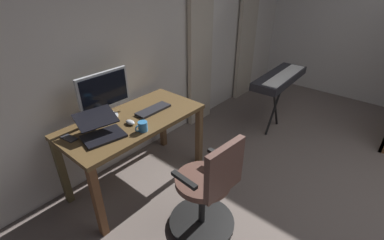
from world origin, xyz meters
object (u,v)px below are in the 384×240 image
object	(u,v)px
mug_coffee	(143,126)
piano_keyboard	(280,79)
office_chair	(208,191)
laptop	(101,130)
desk	(134,128)
computer_monitor	(104,92)
computer_mouse	(130,122)
cell_phone_face_up	(69,138)
computer_keyboard	(153,110)

from	to	relation	value
mug_coffee	piano_keyboard	bearing A→B (deg)	169.65
office_chair	laptop	distance (m)	1.00
office_chair	laptop	xyz separation A→B (m)	(0.32, -0.88, 0.36)
desk	laptop	bearing A→B (deg)	4.41
mug_coffee	laptop	bearing A→B (deg)	-37.78
office_chair	computer_monitor	size ratio (longest dim) A/B	1.85
computer_mouse	cell_phone_face_up	bearing A→B (deg)	-22.27
office_chair	computer_monitor	bearing A→B (deg)	99.08
computer_keyboard	laptop	distance (m)	0.58
piano_keyboard	laptop	bearing A→B (deg)	-16.63
desk	computer_keyboard	distance (m)	0.26
computer_mouse	piano_keyboard	xyz separation A→B (m)	(-1.93, 0.53, -0.02)
office_chair	cell_phone_face_up	size ratio (longest dim) A/B	6.42
computer_keyboard	computer_mouse	xyz separation A→B (m)	(0.31, 0.03, 0.01)
computer_keyboard	computer_mouse	world-z (taller)	computer_mouse
computer_mouse	mug_coffee	size ratio (longest dim) A/B	0.81
mug_coffee	piano_keyboard	size ratio (longest dim) A/B	0.12
desk	piano_keyboard	size ratio (longest dim) A/B	1.30
office_chair	piano_keyboard	size ratio (longest dim) A/B	0.91
office_chair	cell_phone_face_up	xyz separation A→B (m)	(0.52, -1.04, 0.31)
piano_keyboard	computer_monitor	bearing A→B (deg)	-24.27
piano_keyboard	office_chair	bearing A→B (deg)	7.38
mug_coffee	office_chair	bearing A→B (deg)	94.25
computer_monitor	cell_phone_face_up	world-z (taller)	computer_monitor
desk	computer_monitor	bearing A→B (deg)	-59.42
computer_keyboard	mug_coffee	distance (m)	0.37
desk	laptop	xyz separation A→B (m)	(0.35, 0.03, 0.16)
computer_monitor	piano_keyboard	world-z (taller)	computer_monitor
desk	piano_keyboard	xyz separation A→B (m)	(-1.85, 0.59, 0.10)
cell_phone_face_up	computer_monitor	bearing A→B (deg)	-177.75
desk	laptop	distance (m)	0.38
laptop	computer_monitor	bearing A→B (deg)	-122.83
desk	cell_phone_face_up	world-z (taller)	cell_phone_face_up
computer_keyboard	piano_keyboard	world-z (taller)	piano_keyboard
desk	mug_coffee	xyz separation A→B (m)	(0.08, 0.24, 0.15)
computer_mouse	cell_phone_face_up	world-z (taller)	computer_mouse
piano_keyboard	computer_mouse	bearing A→B (deg)	-17.59
office_chair	mug_coffee	xyz separation A→B (m)	(0.05, -0.67, 0.35)
computer_monitor	laptop	xyz separation A→B (m)	(0.23, 0.23, -0.19)
desk	mug_coffee	size ratio (longest dim) A/B	10.81
desk	computer_mouse	xyz separation A→B (m)	(0.08, 0.06, 0.12)
laptop	piano_keyboard	distance (m)	2.27
laptop	cell_phone_face_up	size ratio (longest dim) A/B	2.77
computer_keyboard	cell_phone_face_up	distance (m)	0.80
desk	computer_monitor	world-z (taller)	computer_monitor
cell_phone_face_up	mug_coffee	world-z (taller)	mug_coffee
desk	office_chair	world-z (taller)	office_chair
mug_coffee	computer_keyboard	bearing A→B (deg)	-146.19
laptop	mug_coffee	bearing A→B (deg)	153.48
computer_monitor	mug_coffee	world-z (taller)	computer_monitor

